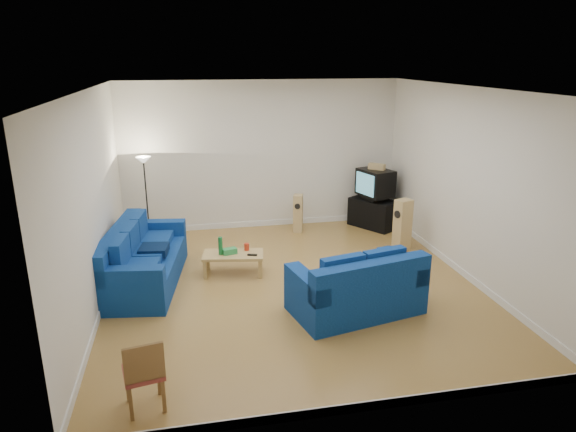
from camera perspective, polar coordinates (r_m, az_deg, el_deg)
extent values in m
cube|color=brown|center=(8.62, 0.53, -7.78)|extent=(6.00, 6.50, 0.01)
cube|color=white|center=(7.82, 0.59, 13.96)|extent=(6.00, 6.50, 0.01)
cube|color=white|center=(11.20, -2.89, 6.72)|extent=(6.00, 0.01, 3.20)
cube|color=white|center=(5.11, 8.14, -6.61)|extent=(6.00, 0.01, 3.20)
cube|color=white|center=(8.03, -20.88, 1.32)|extent=(0.01, 6.50, 3.20)
cube|color=white|center=(9.16, 19.28, 3.36)|extent=(0.01, 6.50, 3.20)
cube|color=white|center=(11.57, -2.77, -0.81)|extent=(6.00, 0.02, 0.12)
cube|color=white|center=(5.91, 7.43, -20.36)|extent=(6.00, 0.02, 0.12)
cube|color=white|center=(8.56, -19.71, -8.64)|extent=(0.02, 6.50, 0.12)
cube|color=white|center=(9.62, 18.32, -5.57)|extent=(0.02, 6.50, 0.12)
cube|color=navy|center=(8.98, -15.56, -5.76)|extent=(1.40, 2.59, 0.47)
cube|color=navy|center=(8.91, -18.37, -2.92)|extent=(0.59, 2.47, 0.48)
cube|color=navy|center=(9.87, -14.44, -1.27)|extent=(1.09, 0.39, 0.27)
cube|color=navy|center=(7.85, -17.41, -6.42)|extent=(1.09, 0.39, 0.27)
cube|color=#06193A|center=(8.82, -14.67, -3.68)|extent=(0.51, 0.51, 0.13)
cube|color=navy|center=(7.81, 7.48, -8.88)|extent=(2.05, 1.43, 0.46)
cube|color=navy|center=(7.31, 9.26, -6.82)|extent=(1.88, 0.65, 0.47)
cube|color=navy|center=(7.29, 2.07, -7.54)|extent=(0.46, 1.07, 0.26)
cube|color=navy|center=(8.08, 12.53, -5.39)|extent=(0.46, 1.07, 0.26)
cube|color=#06193A|center=(7.79, 6.94, -6.15)|extent=(0.53, 0.53, 0.13)
cube|color=tan|center=(9.00, -6.12, -4.32)|extent=(1.11, 0.68, 0.05)
cube|color=tan|center=(8.93, -9.20, -5.95)|extent=(0.07, 0.07, 0.33)
cube|color=tan|center=(9.31, -8.89, -4.94)|extent=(0.07, 0.07, 0.33)
cube|color=tan|center=(8.86, -3.13, -5.94)|extent=(0.07, 0.07, 0.33)
cube|color=tan|center=(9.24, -3.08, -4.91)|extent=(0.07, 0.07, 0.33)
cylinder|color=#197233|center=(8.93, -7.52, -3.31)|extent=(0.09, 0.09, 0.32)
cube|color=green|center=(8.97, -6.51, -3.89)|extent=(0.27, 0.19, 0.10)
cylinder|color=red|center=(9.11, -4.62, -3.43)|extent=(0.12, 0.12, 0.12)
cube|color=black|center=(8.88, -3.99, -4.33)|extent=(0.18, 0.10, 0.02)
cube|color=black|center=(11.59, 9.49, 0.31)|extent=(1.04, 1.18, 0.63)
cube|color=black|center=(11.46, 9.33, 2.02)|extent=(0.48, 0.51, 0.10)
cube|color=black|center=(11.41, 9.68, 3.68)|extent=(0.76, 0.88, 0.58)
cube|color=teal|center=(11.23, 8.55, 3.52)|extent=(0.20, 0.58, 0.46)
cube|color=tan|center=(11.36, 9.83, 5.43)|extent=(0.36, 0.34, 0.12)
cube|color=tan|center=(11.08, 1.12, 0.29)|extent=(0.26, 0.29, 0.83)
cylinder|color=black|center=(10.90, 1.05, 1.08)|extent=(0.12, 0.06, 0.12)
cube|color=tan|center=(10.26, 12.60, -0.98)|extent=(0.37, 0.33, 1.02)
cylinder|color=black|center=(10.08, 12.06, 0.17)|extent=(0.07, 0.15, 0.15)
cylinder|color=black|center=(11.00, -15.06, -2.65)|extent=(0.23, 0.23, 0.03)
cylinder|color=black|center=(10.75, -15.41, 1.55)|extent=(0.03, 0.03, 1.66)
cone|color=white|center=(10.56, -15.78, 6.00)|extent=(0.30, 0.30, 0.13)
cube|color=brown|center=(5.91, -17.07, -19.30)|extent=(0.04, 0.04, 0.41)
cube|color=brown|center=(6.19, -17.42, -17.50)|extent=(0.04, 0.04, 0.41)
cube|color=brown|center=(5.93, -13.65, -18.83)|extent=(0.04, 0.04, 0.41)
cube|color=brown|center=(6.21, -14.18, -17.07)|extent=(0.04, 0.04, 0.41)
cube|color=brown|center=(5.93, -15.76, -16.38)|extent=(0.48, 0.48, 0.06)
cube|color=brown|center=(5.65, -15.71, -15.49)|extent=(0.41, 0.12, 0.41)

